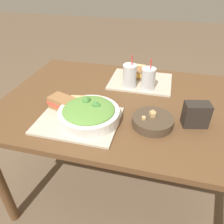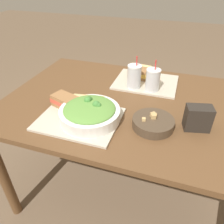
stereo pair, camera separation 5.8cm
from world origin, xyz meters
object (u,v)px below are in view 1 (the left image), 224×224
at_px(drink_cup_dark, 130,77).
at_px(chip_bag, 196,115).
at_px(baguette_far, 135,68).
at_px(drink_cup_red, 148,79).
at_px(salad_bowl, 89,113).
at_px(soup_bowl, 153,121).
at_px(baguette_near, 87,102).
at_px(sandwich_far, 136,73).
at_px(sandwich_near, 63,103).

height_order(drink_cup_dark, chip_bag, drink_cup_dark).
relative_size(baguette_far, drink_cup_red, 0.78).
xyz_separation_m(salad_bowl, soup_bowl, (0.30, 0.05, -0.03)).
bearing_deg(baguette_near, chip_bag, -100.04).
height_order(baguette_near, baguette_far, same).
height_order(salad_bowl, soup_bowl, salad_bowl).
relative_size(baguette_far, chip_bag, 1.16).
distance_m(salad_bowl, drink_cup_dark, 0.42).
height_order(salad_bowl, sandwich_far, salad_bowl).
bearing_deg(chip_bag, drink_cup_dark, 128.74).
height_order(baguette_far, chip_bag, chip_bag).
distance_m(drink_cup_dark, chip_bag, 0.47).
distance_m(sandwich_near, drink_cup_dark, 0.45).
relative_size(sandwich_near, baguette_near, 0.97).
distance_m(soup_bowl, sandwich_far, 0.52).
bearing_deg(sandwich_near, salad_bowl, -3.49).
bearing_deg(sandwich_near, soup_bowl, 16.40).
bearing_deg(chip_bag, sandwich_far, 116.09).
bearing_deg(drink_cup_dark, drink_cup_red, -0.00).
height_order(sandwich_far, drink_cup_dark, drink_cup_dark).
relative_size(baguette_near, drink_cup_dark, 0.85).
relative_size(salad_bowl, drink_cup_dark, 1.47).
bearing_deg(soup_bowl, chip_bag, 14.83).
bearing_deg(salad_bowl, sandwich_near, 158.27).
xyz_separation_m(salad_bowl, baguette_far, (0.12, 0.62, -0.01)).
height_order(baguette_near, chip_bag, chip_bag).
height_order(soup_bowl, drink_cup_dark, drink_cup_dark).
xyz_separation_m(drink_cup_dark, drink_cup_red, (0.11, -0.00, -0.00)).
bearing_deg(drink_cup_red, drink_cup_dark, 180.00).
bearing_deg(baguette_far, baguette_near, 167.37).
bearing_deg(sandwich_far, baguette_far, 114.97).
xyz_separation_m(baguette_far, drink_cup_dark, (0.01, -0.22, 0.04)).
relative_size(soup_bowl, chip_bag, 1.53).
relative_size(soup_bowl, sandwich_near, 1.20).
relative_size(salad_bowl, baguette_near, 1.72).
relative_size(salad_bowl, baguette_far, 1.97).
bearing_deg(chip_bag, salad_bowl, 179.06).
bearing_deg(sandwich_near, baguette_near, 39.25).
xyz_separation_m(salad_bowl, drink_cup_dark, (0.13, 0.40, 0.03)).
xyz_separation_m(baguette_near, baguette_far, (0.17, 0.51, 0.00)).
distance_m(salad_bowl, drink_cup_red, 0.46).
relative_size(soup_bowl, baguette_far, 1.32).
distance_m(soup_bowl, drink_cup_red, 0.36).
distance_m(drink_cup_dark, drink_cup_red, 0.11).
bearing_deg(sandwich_near, chip_bag, 21.37).
xyz_separation_m(soup_bowl, chip_bag, (0.20, 0.05, 0.04)).
bearing_deg(salad_bowl, baguette_near, 114.20).
bearing_deg(salad_bowl, drink_cup_dark, 72.25).
bearing_deg(salad_bowl, sandwich_far, 75.14).
bearing_deg(chip_bag, sandwich_near, 170.34).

